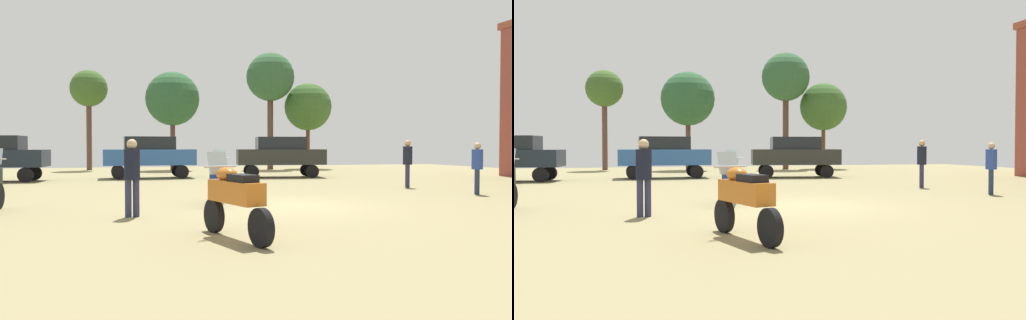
{
  "view_description": "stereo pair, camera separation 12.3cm",
  "coord_description": "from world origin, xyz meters",
  "views": [
    {
      "loc": [
        -4.22,
        -12.39,
        1.56
      ],
      "look_at": [
        0.99,
        6.34,
        1.03
      ],
      "focal_mm": 35.63,
      "sensor_mm": 36.0,
      "label": 1
    },
    {
      "loc": [
        -4.1,
        -12.42,
        1.56
      ],
      "look_at": [
        0.99,
        6.34,
        1.03
      ],
      "focal_mm": 35.63,
      "sensor_mm": 36.0,
      "label": 2
    }
  ],
  "objects": [
    {
      "name": "tree_5",
      "position": [
        8.68,
        20.53,
        4.27
      ],
      "size": [
        3.26,
        3.26,
        5.9
      ],
      "color": "brown",
      "rests_on": "ground"
    },
    {
      "name": "motorcycle_7",
      "position": [
        -2.32,
        -4.24,
        0.73
      ],
      "size": [
        0.81,
        2.16,
        1.44
      ],
      "rotation": [
        0.0,
        0.0,
        0.27
      ],
      "color": "black",
      "rests_on": "ground"
    },
    {
      "name": "car_1",
      "position": [
        -2.62,
        12.53,
        1.19
      ],
      "size": [
        4.33,
        1.87,
        2.0
      ],
      "rotation": [
        0.0,
        0.0,
        1.59
      ],
      "color": "black",
      "rests_on": "ground"
    },
    {
      "name": "person_2",
      "position": [
        6.27,
        4.27,
        1.06
      ],
      "size": [
        0.45,
        0.45,
        1.77
      ],
      "rotation": [
        0.0,
        0.0,
        4.28
      ],
      "color": "#2E284E",
      "rests_on": "ground"
    },
    {
      "name": "ground_plane",
      "position": [
        0.0,
        0.0,
        0.01
      ],
      "size": [
        44.0,
        52.0,
        0.02
      ],
      "color": "#8C8156"
    },
    {
      "name": "person_1",
      "position": [
        -3.87,
        -1.07,
        1.01
      ],
      "size": [
        0.38,
        0.38,
        1.7
      ],
      "rotation": [
        0.0,
        0.0,
        3.28
      ],
      "color": "#2B2E50",
      "rests_on": "ground"
    },
    {
      "name": "car_2",
      "position": [
        3.7,
        11.57,
        1.19
      ],
      "size": [
        4.55,
        2.52,
        2.0
      ],
      "rotation": [
        0.0,
        0.0,
        1.4
      ],
      "color": "black",
      "rests_on": "ground"
    },
    {
      "name": "tree_1",
      "position": [
        5.9,
        20.37,
        6.14
      ],
      "size": [
        3.24,
        3.24,
        7.83
      ],
      "color": "#50392B",
      "rests_on": "ground"
    },
    {
      "name": "tree_2",
      "position": [
        -0.6,
        20.78,
        4.62
      ],
      "size": [
        3.48,
        3.48,
        6.36
      ],
      "color": "brown",
      "rests_on": "ground"
    },
    {
      "name": "person_3",
      "position": [
        6.91,
        1.28,
        0.98
      ],
      "size": [
        0.47,
        0.47,
        1.66
      ],
      "rotation": [
        0.0,
        0.0,
        4.1
      ],
      "color": "#212E4F",
      "rests_on": "ground"
    },
    {
      "name": "motorcycle_6",
      "position": [
        -1.6,
        0.76,
        0.74
      ],
      "size": [
        0.76,
        2.07,
        1.46
      ],
      "rotation": [
        0.0,
        0.0,
        -0.25
      ],
      "color": "black",
      "rests_on": "ground"
    },
    {
      "name": "tree_3",
      "position": [
        -5.82,
        21.98,
        5.17
      ],
      "size": [
        2.36,
        2.36,
        6.44
      ],
      "color": "brown",
      "rests_on": "ground"
    }
  ]
}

